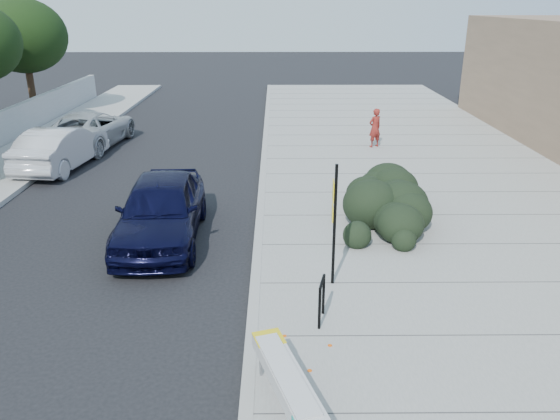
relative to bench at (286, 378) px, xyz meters
The scene contains 12 objects.
ground 3.96m from the bench, 98.81° to the left, with size 120.00×120.00×0.00m, color black.
sidewalk_near 10.19m from the bench, 60.54° to the left, with size 11.20×50.00×0.15m, color gray.
curb_near 8.90m from the bench, 93.86° to the left, with size 0.22×50.00×0.17m, color #9E9E99.
tree_far_f 26.58m from the bench, 119.81° to the left, with size 4.40×4.40×6.07m.
bench is the anchor object (origin of this frame).
bike_rack 2.47m from the bench, 73.34° to the left, with size 0.17×0.58×0.86m.
sign_post 4.12m from the bench, 74.71° to the left, with size 0.10×0.31×2.66m.
hedge 8.00m from the bench, 69.68° to the left, with size 2.03×4.06×1.52m, color black.
sedan_navy 7.24m from the bench, 115.35° to the left, with size 2.01×4.99×1.70m, color black.
wagon_silver 15.48m from the bench, 121.55° to the left, with size 1.66×4.75×1.57m, color silver.
suv_silver 18.39m from the bench, 116.12° to the left, with size 2.50×5.41×1.50m, color #AAADB0.
pedestrian 16.18m from the bench, 75.78° to the left, with size 0.58×0.38×1.60m, color maroon.
Camera 1 is at (0.45, -10.43, 5.83)m, focal length 35.00 mm.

